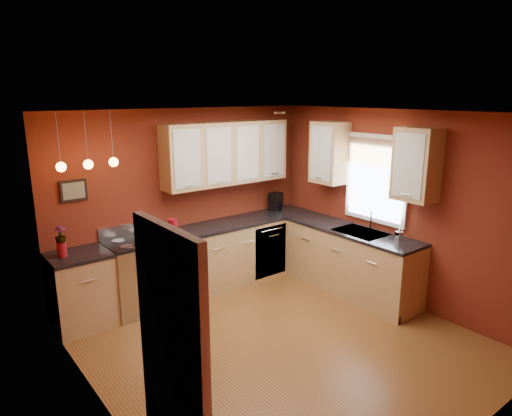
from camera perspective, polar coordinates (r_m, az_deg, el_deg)
floor at (r=5.50m, az=3.09°, el=-16.42°), size 4.20×4.20×0.00m
ceiling at (r=4.74m, az=3.51°, el=11.74°), size 4.00×4.20×0.02m
wall_back at (r=6.63m, az=-8.74°, el=0.96°), size 4.00×0.02×2.60m
wall_front at (r=3.77m, az=25.23°, el=-10.76°), size 4.00×0.02×2.60m
wall_left at (r=4.02m, az=-18.98°, el=-8.57°), size 0.02×4.20×2.60m
wall_right at (r=6.42m, az=16.85°, el=0.06°), size 0.02×4.20×2.60m
base_cabinets_back_left at (r=6.03m, az=-20.94°, el=-9.74°), size 0.70×0.60×0.90m
base_cabinets_back_right at (r=7.01m, az=-2.04°, el=-5.41°), size 2.54×0.60×0.90m
base_cabinets_right at (r=6.70m, az=11.68°, el=-6.64°), size 0.60×2.10×0.90m
counter_back_left at (r=5.86m, az=-21.34°, el=-5.53°), size 0.70×0.62×0.04m
counter_back_right at (r=6.86m, az=-2.07°, el=-1.71°), size 2.54×0.62×0.04m
counter_right at (r=6.55m, az=11.88°, el=-2.80°), size 0.62×2.10×0.04m
gas_range at (r=6.24m, az=-14.52°, el=-8.11°), size 0.76×0.64×1.11m
dishwasher_front at (r=7.00m, az=1.83°, el=-5.41°), size 0.60×0.02×0.80m
sink at (r=6.46m, az=12.91°, el=-3.13°), size 0.50×0.70×0.33m
window at (r=6.49m, az=14.81°, el=3.87°), size 0.06×1.02×1.22m
door_left_wall at (r=3.17m, az=-10.25°, el=-20.16°), size 0.12×0.82×2.05m
upper_cabinets_back at (r=6.68m, az=-3.69°, el=6.86°), size 2.00×0.35×0.90m
upper_cabinets_right at (r=6.35m, az=13.96°, el=6.09°), size 0.35×1.95×0.90m
wall_picture at (r=5.96m, az=-21.85°, el=2.04°), size 0.32×0.03×0.26m
pendant_lights at (r=5.62m, az=-20.24°, el=5.22°), size 0.71×0.11×0.66m
red_canister at (r=6.28m, az=-10.37°, el=-2.27°), size 0.14×0.14×0.21m
red_vase at (r=5.80m, az=-23.10°, el=-4.79°), size 0.11×0.11×0.17m
flowers at (r=5.75m, az=-23.27°, el=-3.13°), size 0.13×0.13×0.22m
coffee_maker at (r=7.44m, az=2.55°, el=0.76°), size 0.24×0.24×0.28m
soap_pump at (r=6.20m, az=17.49°, el=-3.10°), size 0.09×0.10×0.18m
dish_towel at (r=5.93m, az=-13.49°, el=-8.83°), size 0.20×0.01×0.28m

